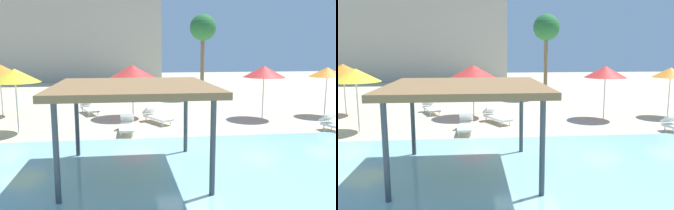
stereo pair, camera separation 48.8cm
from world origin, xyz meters
The scene contains 12 objects.
ground_plane centered at (0.00, 0.00, 0.00)m, with size 80.00×80.00×0.00m, color beige.
shade_pavilion centered at (-2.21, -2.33, 2.47)m, with size 4.39×4.39×2.63m.
beach_umbrella_red_0 centered at (4.74, 5.03, 2.44)m, with size 2.16×2.16×2.75m.
beach_umbrella_yellow_1 centered at (-7.05, 3.31, 2.48)m, with size 2.11×2.11×2.78m.
beach_umbrella_orange_2 centered at (8.42, 5.29, 2.37)m, with size 1.90×1.90×2.63m.
beach_umbrella_orange_5 centered at (-8.98, 7.27, 2.47)m, with size 2.41×2.41×2.81m.
beach_umbrella_red_6 centered at (-2.00, 6.16, 2.43)m, with size 2.48×2.48×2.78m.
lounge_chair_0 centered at (-2.37, 2.82, 0.33)m, with size 0.67×1.92×0.74m.
lounge_chair_1 centered at (-0.92, 4.60, 0.33)m, with size 1.42×1.96×0.74m.
lounge_chair_3 centered at (-4.43, 7.47, 0.33)m, with size 1.23×1.99×0.74m.
palm_tree_1 centered at (3.28, 12.83, 4.98)m, with size 1.90×1.90×6.07m.
hotel_block_0 centered at (-7.90, 29.89, 8.33)m, with size 19.25×8.41×16.66m, color #B2A893.
Camera 2 is at (-2.01, -12.14, 3.63)m, focal length 37.01 mm.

